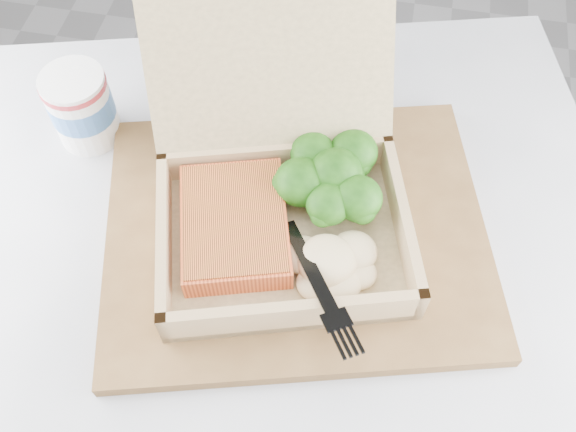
% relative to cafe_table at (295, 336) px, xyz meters
% --- Properties ---
extents(floor, '(4.00, 4.00, 0.00)m').
position_rel_cafe_table_xyz_m(floor, '(0.13, 0.30, -0.52)').
color(floor, '#9D9CA2').
rests_on(floor, ground).
extents(cafe_table, '(0.88, 0.88, 0.70)m').
position_rel_cafe_table_xyz_m(cafe_table, '(0.00, 0.00, 0.00)').
color(cafe_table, black).
rests_on(cafe_table, floor).
extents(serving_tray, '(0.46, 0.40, 0.02)m').
position_rel_cafe_table_xyz_m(serving_tray, '(-0.01, 0.04, 0.19)').
color(serving_tray, brown).
rests_on(serving_tray, cafe_table).
extents(takeout_container, '(0.32, 0.35, 0.21)m').
position_rel_cafe_table_xyz_m(takeout_container, '(-0.03, 0.07, 0.25)').
color(takeout_container, tan).
rests_on(takeout_container, serving_tray).
extents(salmon_fillet, '(0.14, 0.16, 0.03)m').
position_rel_cafe_table_xyz_m(salmon_fillet, '(-0.07, 0.02, 0.22)').
color(salmon_fillet, orange).
rests_on(salmon_fillet, takeout_container).
extents(broccoli_pile, '(0.13, 0.13, 0.05)m').
position_rel_cafe_table_xyz_m(broccoli_pile, '(0.02, 0.08, 0.23)').
color(broccoli_pile, '#30781A').
rests_on(broccoli_pile, takeout_container).
extents(mashed_potatoes, '(0.09, 0.08, 0.03)m').
position_rel_cafe_table_xyz_m(mashed_potatoes, '(0.03, -0.01, 0.22)').
color(mashed_potatoes, '#F9DCA1').
rests_on(mashed_potatoes, takeout_container).
extents(plastic_fork, '(0.10, 0.16, 0.03)m').
position_rel_cafe_table_xyz_m(plastic_fork, '(0.00, -0.00, 0.23)').
color(plastic_fork, black).
rests_on(plastic_fork, mashed_potatoes).
extents(paper_cup, '(0.07, 0.07, 0.09)m').
position_rel_cafe_table_xyz_m(paper_cup, '(-0.27, 0.13, 0.23)').
color(paper_cup, white).
rests_on(paper_cup, cafe_table).
extents(receipt, '(0.10, 0.16, 0.00)m').
position_rel_cafe_table_xyz_m(receipt, '(-0.05, 0.23, 0.18)').
color(receipt, white).
rests_on(receipt, cafe_table).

